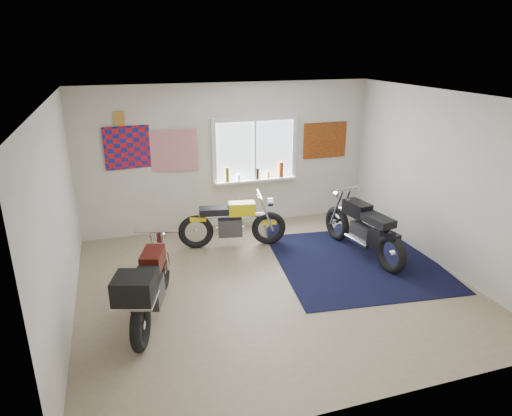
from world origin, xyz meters
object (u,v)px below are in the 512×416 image
object	(u,v)px
black_chrome_bike	(363,229)
maroon_tourer	(148,287)
yellow_triumph	(232,224)
navy_rug	(357,262)

from	to	relation	value
black_chrome_bike	maroon_tourer	xyz separation A→B (m)	(-3.55, -0.96, 0.06)
yellow_triumph	black_chrome_bike	world-z (taller)	black_chrome_bike
black_chrome_bike	maroon_tourer	world-z (taller)	black_chrome_bike
navy_rug	maroon_tourer	world-z (taller)	maroon_tourer
navy_rug	maroon_tourer	xyz separation A→B (m)	(-3.34, -0.73, 0.51)
yellow_triumph	black_chrome_bike	xyz separation A→B (m)	(1.97, -0.99, 0.04)
yellow_triumph	maroon_tourer	bearing A→B (deg)	-118.99
maroon_tourer	yellow_triumph	bearing A→B (deg)	-21.83
navy_rug	maroon_tourer	bearing A→B (deg)	-167.63
navy_rug	black_chrome_bike	bearing A→B (deg)	48.37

